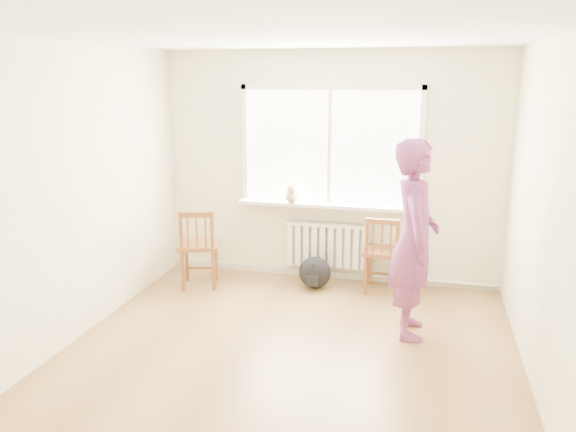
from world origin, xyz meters
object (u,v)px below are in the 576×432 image
Objects in this scene: cat at (292,194)px; backpack at (315,273)px; person at (414,239)px; chair_left at (199,248)px; chair_right at (382,254)px.

backpack is at bearing -41.60° from cat.
cat is at bearing 45.54° from person.
person is (2.42, -0.64, 0.46)m from chair_left.
chair_left is at bearing 69.23° from person.
chair_left is at bearing -161.64° from cat.
chair_left is 1.05× the size of chair_right.
chair_right is 2.37× the size of backpack.
person is 4.91× the size of cat.
chair_left is 2.55m from person.
chair_right is 2.35× the size of cat.
backpack is (0.32, -0.21, -0.87)m from cat.
backpack is at bearing 175.79° from chair_left.
chair_left is 2.46× the size of cat.
chair_right is 0.48× the size of person.
backpack is at bearing 5.91° from chair_right.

